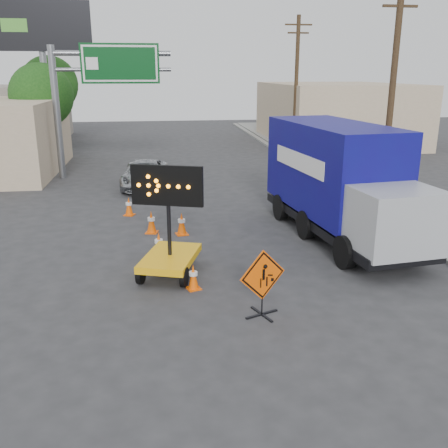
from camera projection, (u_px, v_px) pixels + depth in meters
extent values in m
plane|color=#2D2D30|center=(232.00, 337.00, 10.81)|extent=(100.00, 100.00, 0.00)
cube|color=gray|center=(325.00, 181.00, 25.94)|extent=(0.40, 60.00, 0.12)
cube|color=gray|center=(367.00, 179.00, 26.24)|extent=(4.00, 60.00, 0.15)
cube|color=#C9AE91|center=(335.00, 113.00, 40.25)|extent=(10.00, 14.00, 4.60)
cylinder|color=slate|center=(57.00, 114.00, 26.01)|extent=(0.36, 0.36, 6.80)
cylinder|color=slate|center=(112.00, 53.00, 25.52)|extent=(6.00, 0.28, 0.28)
cylinder|color=slate|center=(113.00, 70.00, 25.76)|extent=(6.00, 0.20, 0.20)
cube|color=#043B12|center=(120.00, 63.00, 25.61)|extent=(4.00, 0.10, 2.00)
cube|color=silver|center=(120.00, 63.00, 25.54)|extent=(3.80, 0.01, 1.80)
cylinder|color=slate|center=(46.00, 87.00, 33.00)|extent=(0.44, 0.44, 9.00)
cube|color=silver|center=(42.00, 26.00, 31.77)|extent=(6.00, 0.25, 3.00)
cube|color=black|center=(42.00, 25.00, 31.63)|extent=(6.10, 0.04, 3.10)
cylinder|color=#42311C|center=(391.00, 98.00, 20.01)|extent=(0.26, 0.26, 9.00)
cube|color=#42311C|center=(400.00, 6.00, 19.01)|extent=(1.40, 0.10, 0.10)
cylinder|color=#42311C|center=(296.00, 87.00, 33.27)|extent=(0.26, 0.26, 9.00)
cube|color=#42311C|center=(299.00, 25.00, 32.12)|extent=(1.80, 0.10, 0.10)
cube|color=#42311C|center=(298.00, 33.00, 32.27)|extent=(1.40, 0.10, 0.10)
cylinder|color=#42311C|center=(46.00, 139.00, 30.12)|extent=(0.28, 0.28, 3.25)
sphere|color=#144012|center=(42.00, 95.00, 29.37)|extent=(3.71, 3.71, 3.71)
cylinder|color=#42311C|center=(54.00, 123.00, 37.52)|extent=(0.28, 0.28, 3.58)
sphere|color=#144012|center=(50.00, 84.00, 36.69)|extent=(4.10, 4.10, 4.10)
cube|color=black|center=(262.00, 314.00, 11.78)|extent=(0.83, 0.38, 0.04)
cube|color=black|center=(262.00, 314.00, 11.78)|extent=(0.38, 0.83, 0.04)
cylinder|color=black|center=(262.00, 302.00, 11.68)|extent=(0.03, 0.03, 0.68)
cube|color=#FF5805|center=(263.00, 275.00, 11.49)|extent=(1.15, 0.48, 1.23)
cube|color=black|center=(263.00, 275.00, 11.49)|extent=(1.07, 0.43, 1.15)
cube|color=#FFB40E|center=(170.00, 258.00, 14.01)|extent=(1.94, 2.50, 0.20)
cylinder|color=black|center=(169.00, 215.00, 13.64)|extent=(0.11, 0.11, 2.42)
cube|color=black|center=(168.00, 185.00, 13.40)|extent=(1.92, 0.72, 1.10)
imported|color=#A3A5AA|center=(145.00, 174.00, 24.64)|extent=(2.44, 4.76, 1.29)
cube|color=black|center=(339.00, 221.00, 17.08)|extent=(3.33, 8.20, 0.30)
cube|color=#0E0865|center=(334.00, 167.00, 17.32)|extent=(3.21, 6.43, 2.99)
cube|color=#9EA0A5|center=(383.00, 221.00, 13.78)|extent=(2.49, 2.05, 1.79)
cube|color=#FF5805|center=(194.00, 288.00, 13.19)|extent=(0.44, 0.44, 0.03)
cone|color=#FF5805|center=(193.00, 276.00, 13.09)|extent=(0.27, 0.27, 0.66)
cylinder|color=silver|center=(193.00, 274.00, 13.07)|extent=(0.22, 0.22, 0.10)
cube|color=#FF5805|center=(159.00, 256.00, 15.52)|extent=(0.49, 0.49, 0.03)
cone|color=#FF5805|center=(159.00, 244.00, 15.40)|extent=(0.31, 0.31, 0.75)
cylinder|color=silver|center=(159.00, 241.00, 15.38)|extent=(0.25, 0.25, 0.11)
cube|color=#FF5805|center=(182.00, 234.00, 17.60)|extent=(0.48, 0.48, 0.03)
cone|color=#FF5805|center=(182.00, 223.00, 17.48)|extent=(0.31, 0.31, 0.76)
cylinder|color=silver|center=(182.00, 221.00, 17.46)|extent=(0.26, 0.26, 0.11)
cube|color=#FF5805|center=(152.00, 232.00, 17.79)|extent=(0.49, 0.49, 0.03)
cone|color=#FF5805|center=(151.00, 221.00, 17.67)|extent=(0.32, 0.32, 0.77)
cylinder|color=silver|center=(151.00, 219.00, 17.65)|extent=(0.26, 0.26, 0.11)
cube|color=#FF5805|center=(129.00, 215.00, 19.96)|extent=(0.49, 0.49, 0.03)
cone|color=#FF5805|center=(129.00, 206.00, 19.85)|extent=(0.29, 0.29, 0.72)
cylinder|color=silver|center=(129.00, 204.00, 19.82)|extent=(0.24, 0.24, 0.11)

